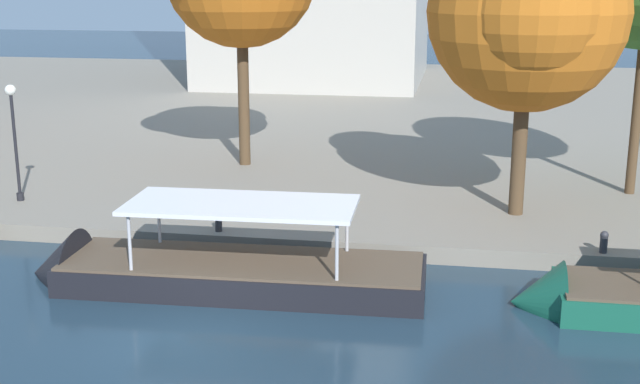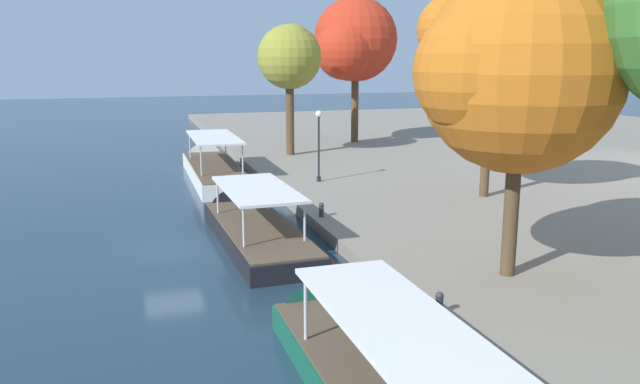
{
  "view_description": "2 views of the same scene",
  "coord_description": "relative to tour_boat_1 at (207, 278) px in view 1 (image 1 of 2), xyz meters",
  "views": [
    {
      "loc": [
        6.52,
        -18.64,
        8.96
      ],
      "look_at": [
        2.4,
        5.23,
        2.63
      ],
      "focal_mm": 47.17,
      "sensor_mm": 36.0,
      "label": 1
    },
    {
      "loc": [
        27.03,
        -1.65,
        8.21
      ],
      "look_at": [
        -0.91,
        7.04,
        1.93
      ],
      "focal_mm": 35.48,
      "sensor_mm": 36.0,
      "label": 2
    }
  ],
  "objects": [
    {
      "name": "tree_3",
      "position": [
        9.02,
        7.3,
        7.64
      ],
      "size": [
        6.98,
        7.19,
        10.58
      ],
      "color": "#4C3823",
      "rests_on": "dock_promenade"
    },
    {
      "name": "mooring_bollard_0",
      "position": [
        11.68,
        3.41,
        0.69
      ],
      "size": [
        0.26,
        0.26,
        0.7
      ],
      "color": "#2D2D33",
      "rests_on": "dock_promenade"
    },
    {
      "name": "dock_promenade",
      "position": [
        0.73,
        30.55,
        0.03
      ],
      "size": [
        120.0,
        55.0,
        0.58
      ],
      "primitive_type": "cube",
      "color": "gray",
      "rests_on": "ground_plane"
    },
    {
      "name": "lamp_post",
      "position": [
        -9.22,
        6.04,
        3.07
      ],
      "size": [
        0.41,
        0.41,
        4.41
      ],
      "color": "black",
      "rests_on": "dock_promenade"
    },
    {
      "name": "mooring_bollard_1",
      "position": [
        -0.67,
        3.53,
        0.7
      ],
      "size": [
        0.26,
        0.26,
        0.72
      ],
      "color": "#2D2D33",
      "rests_on": "dock_promenade"
    },
    {
      "name": "ground_plane",
      "position": [
        0.73,
        -3.73,
        -0.26
      ],
      "size": [
        220.0,
        220.0,
        0.0
      ],
      "primitive_type": "plane",
      "color": "#1E3342"
    },
    {
      "name": "tour_boat_1",
      "position": [
        0.0,
        0.0,
        0.0
      ],
      "size": [
        11.87,
        3.45,
        3.87
      ],
      "rotation": [
        0.0,
        0.0,
        3.17
      ],
      "color": "black",
      "rests_on": "ground_plane"
    }
  ]
}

